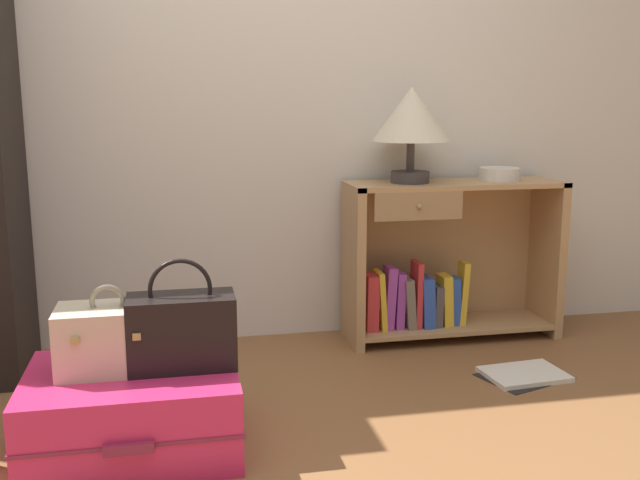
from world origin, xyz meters
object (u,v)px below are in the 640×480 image
bowl (500,174)px  train_case (110,338)px  table_lamp (411,118)px  handbag (182,330)px  bookshelf (441,264)px  suitcase_large (133,410)px  open_book_on_floor (524,375)px

bowl → train_case: (-1.66, -0.84, -0.38)m
table_lamp → handbag: 1.45m
train_case → handbag: bearing=-4.9°
bookshelf → handbag: bearing=-144.1°
bowl → train_case: bearing=-153.3°
train_case → suitcase_large: bearing=-20.5°
bookshelf → table_lamp: size_ratio=2.35×
bookshelf → suitcase_large: bearing=-147.4°
bookshelf → table_lamp: (-0.16, -0.01, 0.66)m
bookshelf → suitcase_large: size_ratio=1.50×
suitcase_large → open_book_on_floor: suitcase_large is taller
train_case → table_lamp: bearing=33.7°
table_lamp → train_case: table_lamp is taller
bowl → open_book_on_floor: (-0.12, -0.55, -0.74)m
bookshelf → train_case: (-1.39, -0.83, 0.02)m
table_lamp → handbag: size_ratio=1.19×
handbag → open_book_on_floor: handbag is taller
suitcase_large → open_book_on_floor: 1.51m
table_lamp → suitcase_large: (-1.17, -0.84, -0.87)m
train_case → handbag: size_ratio=0.91×
bowl → handbag: size_ratio=0.53×
suitcase_large → handbag: size_ratio=1.87×
bookshelf → open_book_on_floor: 0.66m
bookshelf → open_book_on_floor: bearing=-74.9°
bowl → open_book_on_floor: bowl is taller
table_lamp → open_book_on_floor: size_ratio=1.07×
handbag → train_case: bearing=175.1°
table_lamp → handbag: bearing=-140.3°
bookshelf → bowl: 0.49m
train_case → open_book_on_floor: size_ratio=0.81×
table_lamp → handbag: table_lamp is taller
suitcase_large → table_lamp: bearing=35.8°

